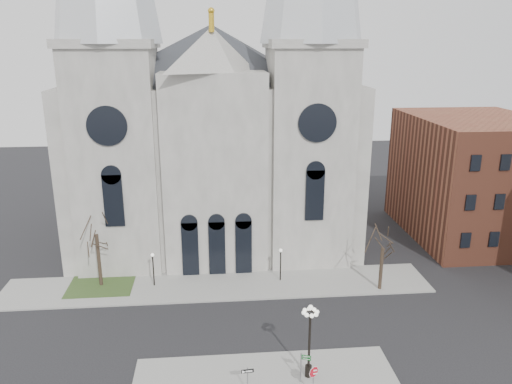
{
  "coord_description": "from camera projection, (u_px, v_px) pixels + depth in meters",
  "views": [
    {
      "loc": [
        -0.21,
        -31.68,
        22.22
      ],
      "look_at": [
        3.33,
        8.0,
        10.15
      ],
      "focal_mm": 35.0,
      "sensor_mm": 36.0,
      "label": 1
    }
  ],
  "objects": [
    {
      "name": "ground",
      "position": [
        221.0,
        356.0,
        36.66
      ],
      "size": [
        160.0,
        160.0,
        0.0
      ],
      "primitive_type": "plane",
      "color": "black",
      "rests_on": "ground"
    },
    {
      "name": "sidewalk_far",
      "position": [
        218.0,
        286.0,
        47.13
      ],
      "size": [
        40.0,
        6.0,
        0.14
      ],
      "primitive_type": "cube",
      "color": "gray",
      "rests_on": "ground"
    },
    {
      "name": "grass_patch",
      "position": [
        101.0,
        285.0,
        47.14
      ],
      "size": [
        6.0,
        5.0,
        0.18
      ],
      "primitive_type": "cube",
      "color": "#2B411B",
      "rests_on": "ground"
    },
    {
      "name": "cathedral",
      "position": [
        212.0,
        78.0,
        53.09
      ],
      "size": [
        33.0,
        26.66,
        54.0
      ],
      "color": "gray",
      "rests_on": "ground"
    },
    {
      "name": "bg_building_brick",
      "position": [
        473.0,
        177.0,
        58.15
      ],
      "size": [
        14.0,
        18.0,
        14.0
      ],
      "primitive_type": "cube",
      "color": "brown",
      "rests_on": "ground"
    },
    {
      "name": "tree_left",
      "position": [
        96.0,
        231.0,
        45.54
      ],
      "size": [
        3.2,
        3.2,
        7.5
      ],
      "color": "#2C2119",
      "rests_on": "ground"
    },
    {
      "name": "tree_right",
      "position": [
        383.0,
        245.0,
        45.22
      ],
      "size": [
        3.2,
        3.2,
        6.0
      ],
      "color": "#2C2119",
      "rests_on": "ground"
    },
    {
      "name": "ped_lamp_left",
      "position": [
        153.0,
        264.0,
        46.44
      ],
      "size": [
        0.32,
        0.32,
        3.26
      ],
      "color": "black",
      "rests_on": "sidewalk_far"
    },
    {
      "name": "ped_lamp_right",
      "position": [
        281.0,
        259.0,
        47.46
      ],
      "size": [
        0.32,
        0.32,
        3.26
      ],
      "color": "black",
      "rests_on": "sidewalk_far"
    },
    {
      "name": "stop_sign",
      "position": [
        314.0,
        375.0,
        31.95
      ],
      "size": [
        0.8,
        0.14,
        2.22
      ],
      "rotation": [
        0.0,
        0.0,
        0.14
      ],
      "color": "slate",
      "rests_on": "sidewalk_near"
    },
    {
      "name": "globe_lamp",
      "position": [
        310.0,
        332.0,
        33.3
      ],
      "size": [
        1.19,
        1.19,
        5.48
      ],
      "rotation": [
        0.0,
        0.0,
        0.01
      ],
      "color": "black",
      "rests_on": "sidewalk_near"
    },
    {
      "name": "one_way_sign",
      "position": [
        248.0,
        375.0,
        32.36
      ],
      "size": [
        0.81,
        0.11,
        1.86
      ],
      "rotation": [
        0.0,
        0.0,
        0.08
      ],
      "color": "slate",
      "rests_on": "sidewalk_near"
    },
    {
      "name": "street_name_sign",
      "position": [
        302.0,
        365.0,
        33.32
      ],
      "size": [
        0.68,
        0.29,
        2.23
      ],
      "rotation": [
        0.0,
        0.0,
        -0.36
      ],
      "color": "slate",
      "rests_on": "sidewalk_near"
    }
  ]
}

